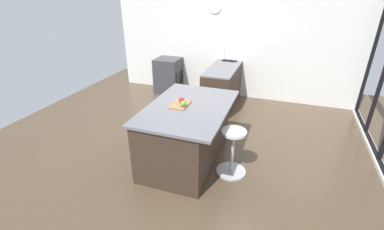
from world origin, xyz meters
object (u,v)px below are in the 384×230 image
stool_by_window (232,153)px  apple_red (181,100)px  cutting_board (180,105)px  kitchen_island (186,133)px  oven_range (169,75)px  apple_green (183,104)px

stool_by_window → apple_red: 1.08m
cutting_board → kitchen_island: bearing=99.0°
oven_range → apple_green: size_ratio=10.16×
cutting_board → oven_range: bearing=-152.4°
cutting_board → apple_green: size_ratio=4.20×
kitchen_island → apple_green: (0.08, -0.01, 0.52)m
oven_range → apple_green: bearing=28.2°
kitchen_island → apple_green: bearing=-6.4°
stool_by_window → kitchen_island: bearing=-99.1°
kitchen_island → apple_red: 0.53m
stool_by_window → cutting_board: 1.04m
oven_range → cutting_board: 3.10m
stool_by_window → cutting_board: bearing=-97.3°
oven_range → kitchen_island: bearing=29.0°
oven_range → apple_red: 3.06m
stool_by_window → apple_red: (-0.17, -0.85, 0.65)m
stool_by_window → cutting_board: cutting_board is taller
kitchen_island → stool_by_window: (0.12, 0.76, -0.14)m
apple_green → cutting_board: bearing=-130.4°
oven_range → stool_by_window: oven_range is taller
cutting_board → apple_green: 0.11m
kitchen_island → apple_red: (-0.05, -0.09, 0.52)m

